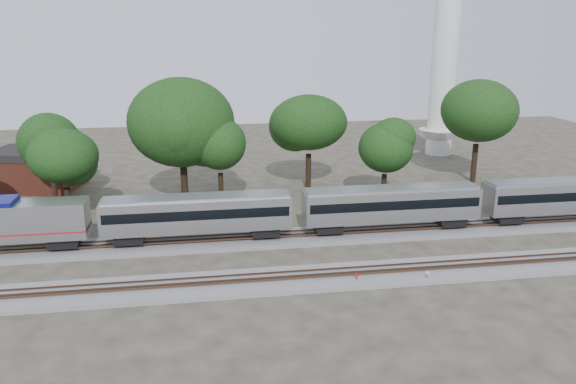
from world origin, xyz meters
The scene contains 15 objects.
ground centered at (0.00, 0.00, 0.00)m, with size 160.00×160.00×0.00m, color #383328.
track_far centered at (0.00, 6.00, 0.21)m, with size 160.00×5.00×0.73m.
track_near centered at (0.00, -4.00, 0.21)m, with size 160.00×5.00×0.73m.
train centered at (23.24, 6.00, 3.37)m, with size 116.13×3.32×4.90m.
switch_stand_red centered at (6.31, -5.42, 0.70)m, with size 0.33×0.17×1.10m.
switch_stand_white centered at (12.37, -5.86, 0.65)m, with size 0.32×0.11×1.02m.
switch_lever centered at (5.61, -5.87, 0.15)m, with size 0.50×0.30×0.30m, color #512D19.
brick_building centered at (-28.30, 30.48, 2.69)m, with size 12.62×10.21×5.34m.
tree_1 centered at (-24.22, 22.53, 7.74)m, with size 7.89×7.89×11.12m.
tree_2 centered at (-20.86, 14.42, 7.71)m, with size 7.85×7.85×11.07m.
tree_3 centered at (-8.40, 19.37, 10.24)m, with size 10.41×10.41×14.68m.
tree_4 centered at (-4.05, 18.06, 7.85)m, with size 7.99×7.99×11.27m.
tree_5 centered at (7.80, 23.89, 9.12)m, with size 9.28×9.28×13.09m.
tree_6 centered at (15.69, 16.05, 7.10)m, with size 7.24×7.24×10.21m.
tree_7 centered at (31.60, 24.31, 10.08)m, with size 10.25×10.25×14.45m.
Camera 1 is at (-6.22, -47.36, 20.80)m, focal length 35.00 mm.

